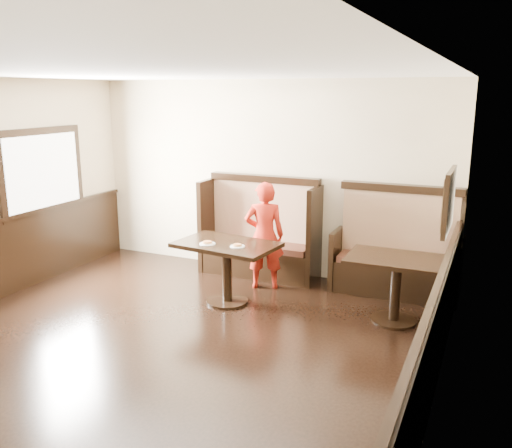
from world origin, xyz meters
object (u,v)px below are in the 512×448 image
Objects in this scene: table_neighbor at (396,274)px; child at (264,236)px; booth_main at (261,239)px; table_main at (227,257)px; booth_neighbor at (395,258)px.

child reaches higher than table_neighbor.
table_main is (0.07, -1.22, 0.08)m from booth_main.
booth_neighbor is 1.45× the size of table_neighbor.
booth_neighbor is at bearing 99.51° from table_neighbor.
booth_main is 1.33× the size of table_main.
child is (-1.84, 0.44, 0.15)m from table_neighbor.
child reaches higher than booth_main.
booth_main is at bearing 155.11° from table_neighbor.
booth_neighbor is 1.25× the size of table_main.
table_neighbor is (2.12, -0.95, 0.06)m from booth_main.
table_neighbor is 0.77× the size of child.
table_neighbor is at bearing 142.82° from child.
booth_neighbor is 1.12× the size of child.
table_main is at bearing -147.10° from booth_neighbor.
child is (0.28, -0.51, 0.21)m from booth_main.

